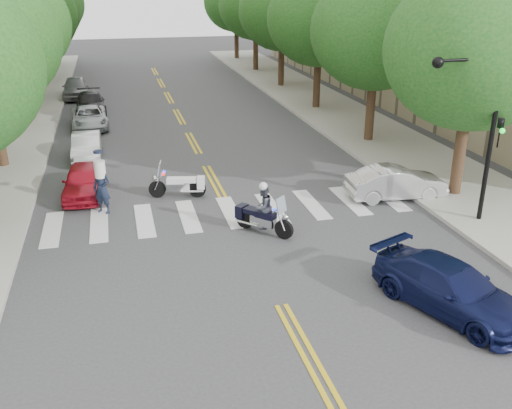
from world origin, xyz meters
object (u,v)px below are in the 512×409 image
object	(u,v)px
convertible	(396,183)
officer_standing	(102,188)
motorcycle_parked	(182,185)
sedan_blue	(451,288)
motorcycle_police	(262,210)

from	to	relation	value
convertible	officer_standing	bearing A→B (deg)	87.42
motorcycle_parked	convertible	distance (m)	8.22
sedan_blue	motorcycle_parked	bearing A→B (deg)	97.69
motorcycle_police	motorcycle_parked	xyz separation A→B (m)	(-2.15, 3.93, -0.30)
convertible	sedan_blue	xyz separation A→B (m)	(-2.32, -7.58, 0.00)
officer_standing	convertible	size ratio (longest dim) A/B	0.50
officer_standing	sedan_blue	xyz separation A→B (m)	(8.59, -8.79, -0.32)
motorcycle_police	officer_standing	distance (m)	5.95
convertible	sedan_blue	distance (m)	7.92
motorcycle_parked	sedan_blue	xyz separation A→B (m)	(5.62, -9.70, 0.13)
motorcycle_police	convertible	world-z (taller)	motorcycle_police
motorcycle_parked	officer_standing	xyz separation A→B (m)	(-2.97, -0.91, 0.45)
motorcycle_police	sedan_blue	distance (m)	6.73
motorcycle_police	convertible	size ratio (longest dim) A/B	0.48
officer_standing	convertible	distance (m)	10.99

